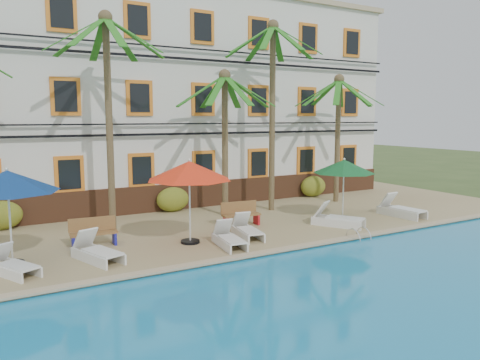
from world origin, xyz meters
TOP-DOWN VIEW (x-y plane):
  - ground at (0.00, 0.00)m, footprint 100.00×100.00m
  - pool_deck at (0.00, 5.00)m, footprint 30.00×12.00m
  - swimming_pool at (0.00, -7.00)m, footprint 26.00×12.00m
  - pool_coping at (0.00, -0.90)m, footprint 30.00×0.35m
  - hotel_building at (0.00, 9.98)m, footprint 25.40×6.44m
  - palm_b at (-3.45, 4.55)m, footprint 4.29×4.29m
  - palm_c at (1.44, 4.73)m, footprint 4.29×4.29m
  - palm_d at (3.81, 4.71)m, footprint 4.29×4.29m
  - palm_e at (7.85, 4.91)m, footprint 4.29×4.29m
  - shrub_left at (-7.06, 6.60)m, footprint 1.50×0.90m
  - shrub_mid at (-0.22, 6.60)m, footprint 1.50×0.90m
  - shrub_right at (7.74, 6.60)m, footprint 1.50×0.90m
  - umbrella_blue at (-7.06, 1.75)m, footprint 2.81×2.81m
  - umbrella_red at (-1.71, 1.37)m, footprint 2.85×2.85m
  - umbrella_green at (5.37, 1.71)m, footprint 2.54×2.54m
  - lounger_a at (-7.13, 0.83)m, footprint 1.31×1.80m
  - lounger_b at (-4.88, 0.93)m, footprint 1.24×2.02m
  - lounger_c at (-0.79, 0.35)m, footprint 0.86×1.83m
  - lounger_d at (0.32, 1.04)m, footprint 0.92×1.85m
  - lounger_e at (4.25, 0.79)m, footprint 1.61×2.06m
  - lounger_f at (7.79, 0.79)m, footprint 0.89×2.11m
  - bench_left at (-4.58, 2.65)m, footprint 1.54×0.60m
  - bench_right at (1.05, 2.75)m, footprint 1.54×0.63m
  - pool_ladder at (3.62, -1.00)m, footprint 0.54×0.74m

SIDE VIEW (x-z plane):
  - ground at x=0.00m, z-range 0.00..0.00m
  - swimming_pool at x=0.00m, z-range 0.00..0.20m
  - pool_deck at x=0.00m, z-range 0.00..0.25m
  - pool_ladder at x=3.62m, z-range -0.12..0.62m
  - pool_coping at x=0.00m, z-range 0.25..0.31m
  - lounger_a at x=-7.13m, z-range 0.11..0.92m
  - lounger_c at x=-0.79m, z-range 0.10..0.94m
  - lounger_d at x=0.32m, z-range 0.10..0.94m
  - lounger_b at x=-4.88m, z-range 0.09..0.99m
  - lounger_e at x=4.25m, z-range 0.09..1.02m
  - lounger_f at x=7.79m, z-range 0.08..1.05m
  - bench_left at x=-4.58m, z-range 0.26..1.18m
  - bench_right at x=1.05m, z-range 0.26..1.18m
  - shrub_left at x=-7.06m, z-range 0.25..1.35m
  - shrub_mid at x=-0.22m, z-range 0.25..1.35m
  - shrub_right at x=7.74m, z-range 0.25..1.35m
  - umbrella_green at x=5.37m, z-range 1.15..3.68m
  - umbrella_blue at x=-7.06m, z-range 1.24..4.05m
  - umbrella_red at x=-1.71m, z-range 1.26..4.10m
  - palm_c at x=1.44m, z-range 1.22..7.38m
  - palm_e at x=7.85m, z-range 1.23..7.50m
  - palm_b at x=-3.45m, z-range 1.38..9.33m
  - hotel_building at x=0.00m, z-range 0.26..10.49m
  - palm_d at x=3.81m, z-range 1.41..9.79m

